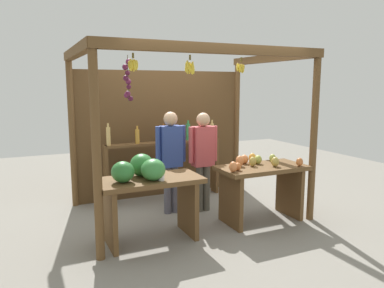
{
  "coord_description": "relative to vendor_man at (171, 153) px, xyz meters",
  "views": [
    {
      "loc": [
        -2.23,
        -5.05,
        1.94
      ],
      "look_at": [
        0.0,
        -0.21,
        1.1
      ],
      "focal_mm": 34.64,
      "sensor_mm": 36.0,
      "label": 1
    }
  ],
  "objects": [
    {
      "name": "vendor_man",
      "position": [
        0.0,
        0.0,
        0.0
      ],
      "size": [
        0.48,
        0.21,
        1.56
      ],
      "rotation": [
        0.0,
        0.0,
        -0.01
      ],
      "color": "#565361",
      "rests_on": "ground"
    },
    {
      "name": "vendor_woman",
      "position": [
        0.48,
        -0.12,
        -0.01
      ],
      "size": [
        0.48,
        0.21,
        1.54
      ],
      "rotation": [
        0.0,
        0.0,
        0.11
      ],
      "color": "#555145",
      "rests_on": "ground"
    },
    {
      "name": "fruit_counter_left",
      "position": [
        -0.66,
        -0.85,
        -0.21
      ],
      "size": [
        1.28,
        0.67,
        1.1
      ],
      "color": "brown",
      "rests_on": "ground"
    },
    {
      "name": "ground_plane",
      "position": [
        0.23,
        -0.06,
        -0.93
      ],
      "size": [
        12.0,
        12.0,
        0.0
      ],
      "primitive_type": "plane",
      "color": "gray",
      "rests_on": "ground"
    },
    {
      "name": "bottle_shelf_unit",
      "position": [
        0.15,
        0.72,
        -0.14
      ],
      "size": [
        2.03,
        0.22,
        1.35
      ],
      "color": "brown",
      "rests_on": "ground"
    },
    {
      "name": "fruit_counter_right",
      "position": [
        1.05,
        -0.84,
        -0.32
      ],
      "size": [
        1.29,
        0.64,
        0.96
      ],
      "color": "brown",
      "rests_on": "ground"
    },
    {
      "name": "market_stall",
      "position": [
        0.22,
        0.42,
        0.49
      ],
      "size": [
        3.17,
        2.2,
        2.44
      ],
      "color": "brown",
      "rests_on": "ground"
    }
  ]
}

